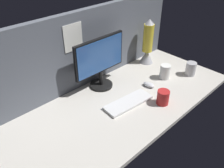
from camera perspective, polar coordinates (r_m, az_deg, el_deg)
ground_plane at (r=173.57cm, az=2.16°, el=-4.44°), size 180.00×80.00×3.00cm
cubicle_wall_back at (r=181.46cm, az=-6.24°, el=8.65°), size 180.00×5.50×58.84cm
monitor at (r=177.35cm, az=-2.92°, el=5.72°), size 45.12×18.00×40.32cm
keyboard at (r=169.58cm, az=3.98°, el=-4.48°), size 38.09×16.55×2.00cm
mouse at (r=188.93cm, az=8.91°, el=-0.15°), size 6.65×10.17×3.40cm
mug_ceramic_white at (r=200.38cm, az=12.76°, el=2.97°), size 12.51×8.55×12.06cm
mug_red_plastic at (r=170.72cm, az=12.24°, el=-3.17°), size 8.68×8.68×10.64cm
mug_steel at (r=210.97cm, az=18.52°, el=3.52°), size 8.49×8.49×11.48cm
lava_lamp at (r=217.53cm, az=8.60°, el=9.31°), size 12.60×12.60×41.25cm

